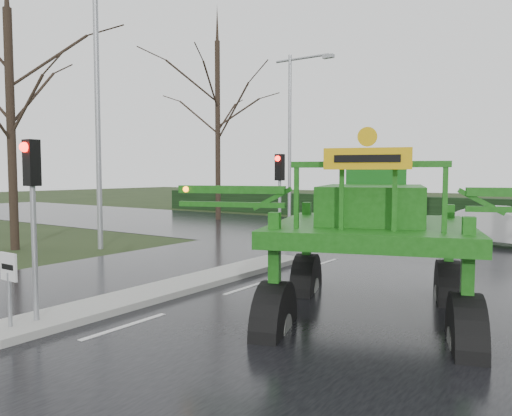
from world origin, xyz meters
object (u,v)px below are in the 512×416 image
Objects in this scene: crop_sprayer at (277,213)px; keep_left_sign at (9,277)px; traffic_signal_near at (32,191)px; street_light_left_far at (294,122)px; traffic_signal_mid at (280,183)px; street_light_left_near at (102,91)px; white_sedan at (503,246)px.

keep_left_sign is at bearing -157.77° from crop_sprayer.
street_light_left_far reaches higher than traffic_signal_near.
traffic_signal_mid is 7.83m from street_light_left_near.
street_light_left_far is at bearing 90.00° from street_light_left_near.
keep_left_sign is at bearing -72.22° from street_light_left_far.
keep_left_sign is at bearing -47.41° from street_light_left_near.
street_light_left_near is at bearing -167.79° from traffic_signal_mid.
street_light_left_far reaches higher than traffic_signal_mid.
keep_left_sign is 18.06m from white_sedan.
traffic_signal_near is at bearing -162.47° from crop_sprayer.
street_light_left_far is at bearing 118.86° from traffic_signal_mid.
street_light_left_near is 2.13× the size of white_sedan.
street_light_left_far is at bearing 107.78° from keep_left_sign.
keep_left_sign is at bearing -90.00° from traffic_signal_mid.
traffic_signal_near is 0.45× the size of crop_sprayer.
traffic_signal_near is at bearing 175.71° from white_sedan.
keep_left_sign is 0.14× the size of street_light_left_far.
street_light_left_far reaches higher than white_sedan.
white_sedan is (5.38, 16.72, -2.59)m from traffic_signal_near.
keep_left_sign is 0.14× the size of street_light_left_near.
keep_left_sign reaches higher than white_sedan.
traffic_signal_near and traffic_signal_mid have the same top height.
traffic_signal_mid is 0.35× the size of street_light_left_near.
crop_sprayer is at bearing -22.31° from street_light_left_near.
street_light_left_near is (-6.89, 7.50, 4.93)m from keep_left_sign.
street_light_left_near is 16.76m from white_sedan.
street_light_left_near is 12.00m from crop_sprayer.
traffic_signal_mid is 10.16m from white_sedan.
street_light_left_far is at bearing 100.92° from crop_sprayer.
traffic_signal_near is 10.40m from street_light_left_near.
white_sedan is (1.75, 14.03, -2.18)m from crop_sprayer.
traffic_signal_mid is 0.45× the size of crop_sprayer.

